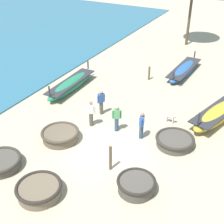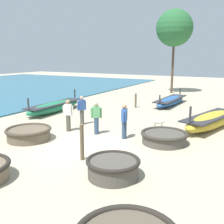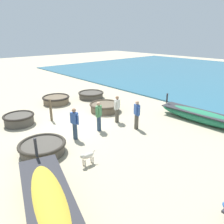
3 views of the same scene
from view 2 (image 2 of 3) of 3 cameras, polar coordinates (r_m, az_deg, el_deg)
ground_plane at (r=11.16m, az=-6.16°, el=-7.09°), size 80.00×80.00×0.00m
coracle_nearest at (r=12.23m, az=-17.68°, el=-4.42°), size 2.01×2.01×0.54m
coracle_front_right at (r=11.42m, az=11.26°, el=-5.36°), size 2.00×2.00×0.50m
coracle_far_right at (r=8.19m, az=0.24°, el=-11.91°), size 1.68×1.68×0.59m
long_boat_blue_hull at (r=20.49m, az=12.64°, el=2.39°), size 1.37×5.17×1.06m
long_boat_ochre_hull at (r=17.80m, az=-12.38°, el=1.14°), size 1.21×5.13×1.26m
long_boat_white_hull at (r=14.42m, az=20.72°, el=-1.70°), size 2.51×5.03×1.45m
fisherman_crouching at (r=14.18m, az=-6.59°, el=0.54°), size 0.34×0.49×1.57m
fisherman_with_hat at (r=12.37m, az=-3.44°, el=-1.11°), size 0.47×0.36×1.57m
fisherman_standing_right at (r=13.02m, az=-9.53°, el=-0.58°), size 0.50×0.33×1.57m
fisherman_by_coracle at (r=11.68m, az=2.69°, el=-1.88°), size 0.30×0.52×1.57m
dog at (r=13.48m, az=10.13°, el=-2.20°), size 0.69×0.22×0.55m
mooring_post_shoreline at (r=9.40m, az=-6.55°, el=-6.58°), size 0.14×0.14×1.31m
mooring_post_mid_beach at (r=18.99m, az=5.16°, el=2.50°), size 0.14×0.14×1.02m
tree_center at (r=27.37m, az=13.44°, el=17.32°), size 3.56×3.56×8.11m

